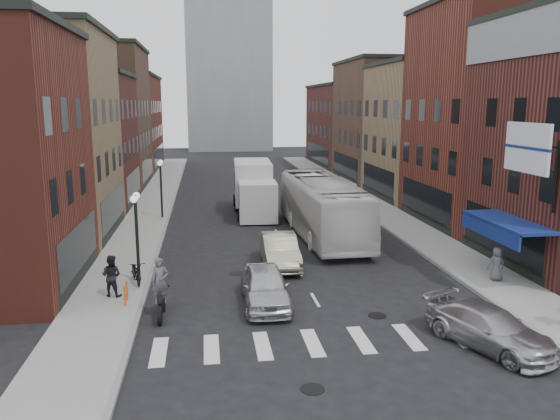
# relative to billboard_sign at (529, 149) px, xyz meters

# --- Properties ---
(ground) EXTENTS (160.00, 160.00, 0.00)m
(ground) POSITION_rel_billboard_sign_xyz_m (-8.59, -0.50, -6.13)
(ground) COLOR black
(ground) RESTS_ON ground
(sidewalk_left) EXTENTS (3.00, 74.00, 0.15)m
(sidewalk_left) POSITION_rel_billboard_sign_xyz_m (-17.09, 21.50, -6.06)
(sidewalk_left) COLOR gray
(sidewalk_left) RESTS_ON ground
(sidewalk_right) EXTENTS (3.00, 74.00, 0.15)m
(sidewalk_right) POSITION_rel_billboard_sign_xyz_m (-0.09, 21.50, -6.06)
(sidewalk_right) COLOR gray
(sidewalk_right) RESTS_ON ground
(curb_left) EXTENTS (0.20, 74.00, 0.16)m
(curb_left) POSITION_rel_billboard_sign_xyz_m (-15.59, 21.50, -6.13)
(curb_left) COLOR gray
(curb_left) RESTS_ON ground
(curb_right) EXTENTS (0.20, 74.00, 0.16)m
(curb_right) POSITION_rel_billboard_sign_xyz_m (-1.59, 21.50, -6.13)
(curb_right) COLOR gray
(curb_right) RESTS_ON ground
(crosswalk_stripes) EXTENTS (12.00, 2.20, 0.01)m
(crosswalk_stripes) POSITION_rel_billboard_sign_xyz_m (-8.59, -3.50, -6.13)
(crosswalk_stripes) COLOR silver
(crosswalk_stripes) RESTS_ON ground
(bldg_left_mid_a) EXTENTS (10.30, 10.20, 12.30)m
(bldg_left_mid_a) POSITION_rel_billboard_sign_xyz_m (-23.58, 13.50, 0.02)
(bldg_left_mid_a) COLOR #9C8156
(bldg_left_mid_a) RESTS_ON ground
(bldg_left_mid_b) EXTENTS (10.30, 10.20, 10.30)m
(bldg_left_mid_b) POSITION_rel_billboard_sign_xyz_m (-23.58, 23.50, -0.98)
(bldg_left_mid_b) COLOR #4E211B
(bldg_left_mid_b) RESTS_ON ground
(bldg_left_far_a) EXTENTS (10.30, 12.20, 13.30)m
(bldg_left_far_a) POSITION_rel_billboard_sign_xyz_m (-23.58, 34.50, 0.52)
(bldg_left_far_a) COLOR brown
(bldg_left_far_a) RESTS_ON ground
(bldg_left_far_b) EXTENTS (10.30, 16.20, 11.30)m
(bldg_left_far_b) POSITION_rel_billboard_sign_xyz_m (-23.58, 48.50, -0.48)
(bldg_left_far_b) COLOR #5E251B
(bldg_left_far_b) RESTS_ON ground
(bldg_right_mid_a) EXTENTS (10.30, 10.20, 14.30)m
(bldg_right_mid_a) POSITION_rel_billboard_sign_xyz_m (6.41, 13.50, 1.02)
(bldg_right_mid_a) COLOR #5E251B
(bldg_right_mid_a) RESTS_ON ground
(bldg_right_mid_b) EXTENTS (10.30, 10.20, 11.30)m
(bldg_right_mid_b) POSITION_rel_billboard_sign_xyz_m (6.41, 23.50, -0.48)
(bldg_right_mid_b) COLOR #9C8156
(bldg_right_mid_b) RESTS_ON ground
(bldg_right_far_a) EXTENTS (10.30, 12.20, 12.30)m
(bldg_right_far_a) POSITION_rel_billboard_sign_xyz_m (6.41, 34.50, 0.02)
(bldg_right_far_a) COLOR brown
(bldg_right_far_a) RESTS_ON ground
(bldg_right_far_b) EXTENTS (10.30, 16.20, 10.30)m
(bldg_right_far_b) POSITION_rel_billboard_sign_xyz_m (6.41, 48.50, -0.98)
(bldg_right_far_b) COLOR #4E211B
(bldg_right_far_b) RESTS_ON ground
(awning_blue) EXTENTS (1.80, 5.00, 0.78)m
(awning_blue) POSITION_rel_billboard_sign_xyz_m (0.34, 2.00, -3.50)
(awning_blue) COLOR navy
(awning_blue) RESTS_ON ground
(billboard_sign) EXTENTS (1.52, 3.00, 3.70)m
(billboard_sign) POSITION_rel_billboard_sign_xyz_m (0.00, 0.00, 0.00)
(billboard_sign) COLOR black
(billboard_sign) RESTS_ON ground
(distant_tower) EXTENTS (14.00, 14.00, 50.00)m
(distant_tower) POSITION_rel_billboard_sign_xyz_m (-8.59, 77.50, 18.87)
(distant_tower) COLOR #9399A0
(distant_tower) RESTS_ON ground
(streetlamp_near) EXTENTS (0.32, 1.22, 4.11)m
(streetlamp_near) POSITION_rel_billboard_sign_xyz_m (-15.99, 3.50, -3.22)
(streetlamp_near) COLOR black
(streetlamp_near) RESTS_ON ground
(streetlamp_far) EXTENTS (0.32, 1.22, 4.11)m
(streetlamp_far) POSITION_rel_billboard_sign_xyz_m (-15.99, 17.50, -3.22)
(streetlamp_far) COLOR black
(streetlamp_far) RESTS_ON ground
(bike_rack) EXTENTS (0.08, 0.68, 0.80)m
(bike_rack) POSITION_rel_billboard_sign_xyz_m (-16.19, 0.80, -5.58)
(bike_rack) COLOR #D8590C
(bike_rack) RESTS_ON sidewalk_left
(box_truck) EXTENTS (2.85, 8.67, 3.73)m
(box_truck) POSITION_rel_billboard_sign_xyz_m (-9.46, 18.65, -4.29)
(box_truck) COLOR silver
(box_truck) RESTS_ON ground
(motorcycle_rider) EXTENTS (0.68, 2.28, 2.33)m
(motorcycle_rider) POSITION_rel_billboard_sign_xyz_m (-14.72, -0.50, -5.05)
(motorcycle_rider) COLOR black
(motorcycle_rider) RESTS_ON ground
(transit_bus) EXTENTS (3.30, 12.89, 3.57)m
(transit_bus) POSITION_rel_billboard_sign_xyz_m (-6.00, 11.37, -4.35)
(transit_bus) COLOR silver
(transit_bus) RESTS_ON ground
(sedan_left_near) EXTENTS (1.88, 4.55, 1.54)m
(sedan_left_near) POSITION_rel_billboard_sign_xyz_m (-10.68, 0.24, -5.36)
(sedan_left_near) COLOR silver
(sedan_left_near) RESTS_ON ground
(sedan_left_far) EXTENTS (1.74, 4.80, 1.57)m
(sedan_left_far) POSITION_rel_billboard_sign_xyz_m (-9.39, 5.50, -5.35)
(sedan_left_far) COLOR #ACA58B
(sedan_left_far) RESTS_ON ground
(curb_car) EXTENTS (3.57, 4.96, 1.33)m
(curb_car) POSITION_rel_billboard_sign_xyz_m (-3.76, -4.59, -5.47)
(curb_car) COLOR #B3B3B7
(curb_car) RESTS_ON ground
(parked_bicycle) EXTENTS (1.15, 2.00, 1.00)m
(parked_bicycle) POSITION_rel_billboard_sign_xyz_m (-16.09, 3.39, -5.49)
(parked_bicycle) COLOR black
(parked_bicycle) RESTS_ON sidewalk_left
(ped_left_solo) EXTENTS (0.96, 0.73, 1.74)m
(ped_left_solo) POSITION_rel_billboard_sign_xyz_m (-16.87, 1.72, -5.11)
(ped_left_solo) COLOR black
(ped_left_solo) RESTS_ON sidewalk_left
(ped_right_c) EXTENTS (0.75, 0.49, 1.52)m
(ped_right_c) POSITION_rel_billboard_sign_xyz_m (-0.13, 1.48, -5.22)
(ped_right_c) COLOR #4F5156
(ped_right_c) RESTS_ON sidewalk_right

